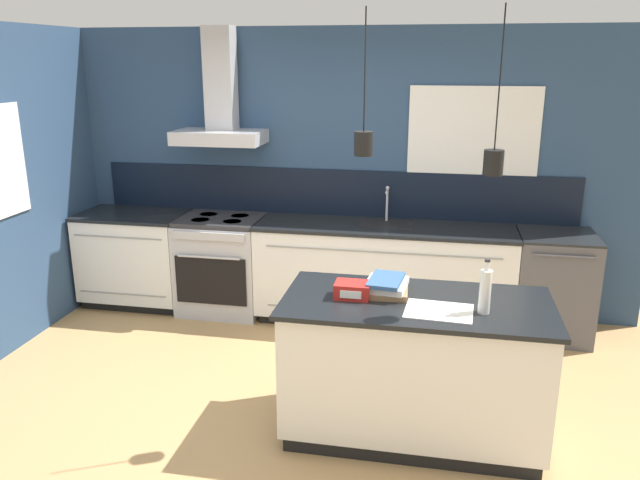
{
  "coord_description": "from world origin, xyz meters",
  "views": [
    {
      "loc": [
        0.98,
        -3.62,
        2.33
      ],
      "look_at": [
        0.15,
        0.67,
        1.05
      ],
      "focal_mm": 35.0,
      "sensor_mm": 36.0,
      "label": 1
    }
  ],
  "objects_px": {
    "bottle_on_island": "(485,291)",
    "dishwasher": "(553,285)",
    "book_stack": "(387,286)",
    "red_supply_box": "(352,290)",
    "oven_range": "(222,264)"
  },
  "relations": [
    {
      "from": "oven_range",
      "to": "dishwasher",
      "type": "xyz_separation_m",
      "value": [
        2.97,
        0.0,
        0.0
      ]
    },
    {
      "from": "bottle_on_island",
      "to": "red_supply_box",
      "type": "relative_size",
      "value": 1.5
    },
    {
      "from": "oven_range",
      "to": "bottle_on_island",
      "type": "xyz_separation_m",
      "value": [
        2.26,
        -1.84,
        0.59
      ]
    },
    {
      "from": "bottle_on_island",
      "to": "book_stack",
      "type": "height_order",
      "value": "bottle_on_island"
    },
    {
      "from": "oven_range",
      "to": "dishwasher",
      "type": "height_order",
      "value": "same"
    },
    {
      "from": "bottle_on_island",
      "to": "dishwasher",
      "type": "bearing_deg",
      "value": 68.88
    },
    {
      "from": "bottle_on_island",
      "to": "book_stack",
      "type": "relative_size",
      "value": 0.99
    },
    {
      "from": "dishwasher",
      "to": "book_stack",
      "type": "height_order",
      "value": "book_stack"
    },
    {
      "from": "dishwasher",
      "to": "red_supply_box",
      "type": "distance_m",
      "value": 2.35
    },
    {
      "from": "oven_range",
      "to": "bottle_on_island",
      "type": "distance_m",
      "value": 2.97
    },
    {
      "from": "bottle_on_island",
      "to": "red_supply_box",
      "type": "distance_m",
      "value": 0.79
    },
    {
      "from": "bottle_on_island",
      "to": "book_stack",
      "type": "distance_m",
      "value": 0.62
    },
    {
      "from": "oven_range",
      "to": "red_supply_box",
      "type": "distance_m",
      "value": 2.34
    },
    {
      "from": "oven_range",
      "to": "red_supply_box",
      "type": "bearing_deg",
      "value": -49.61
    },
    {
      "from": "bottle_on_island",
      "to": "red_supply_box",
      "type": "height_order",
      "value": "bottle_on_island"
    }
  ]
}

